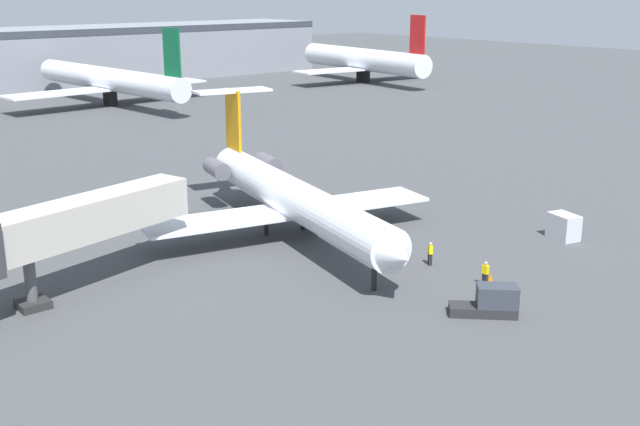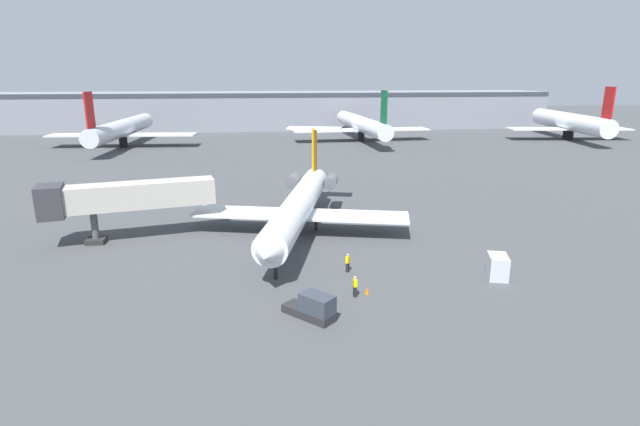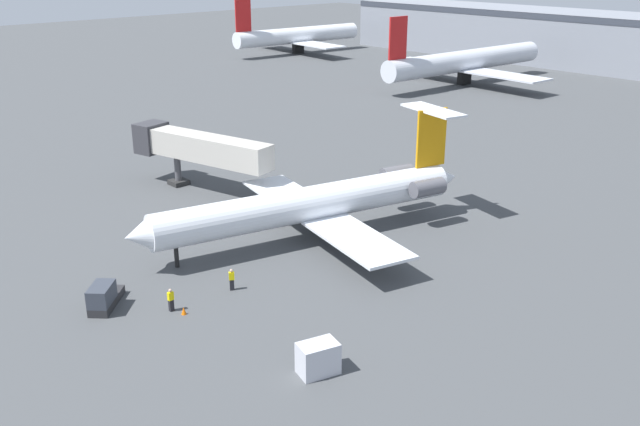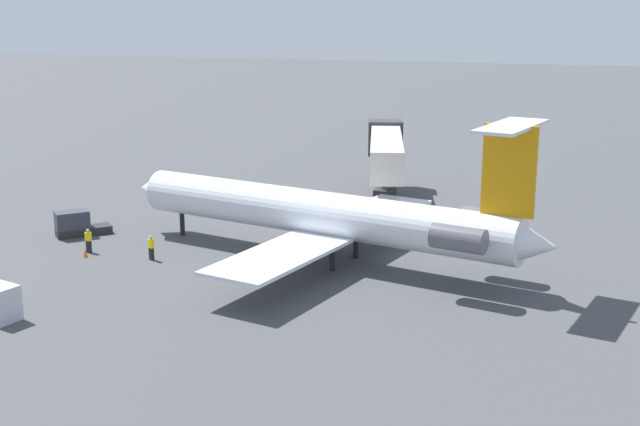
{
  "view_description": "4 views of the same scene",
  "coord_description": "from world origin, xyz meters",
  "px_view_note": "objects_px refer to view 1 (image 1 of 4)",
  "views": [
    {
      "loc": [
        -34.08,
        -46.58,
        18.9
      ],
      "look_at": [
        3.06,
        -3.31,
        2.4
      ],
      "focal_mm": 44.11,
      "sensor_mm": 36.0,
      "label": 1
    },
    {
      "loc": [
        -1.39,
        -52.35,
        16.75
      ],
      "look_at": [
        4.48,
        -1.99,
        2.58
      ],
      "focal_mm": 28.22,
      "sensor_mm": 36.0,
      "label": 2
    },
    {
      "loc": [
        44.6,
        -39.24,
        23.79
      ],
      "look_at": [
        4.18,
        -1.74,
        3.03
      ],
      "focal_mm": 39.58,
      "sensor_mm": 36.0,
      "label": 3
    },
    {
      "loc": [
        53.77,
        14.76,
        16.76
      ],
      "look_at": [
        1.93,
        -1.31,
        3.16
      ],
      "focal_mm": 46.72,
      "sensor_mm": 36.0,
      "label": 4
    }
  ],
  "objects_px": {
    "baggage_tug_lead": "(491,302)",
    "parked_airliner_east_mid": "(364,60)",
    "traffic_cone_near": "(490,277)",
    "ground_crew_marshaller": "(485,274)",
    "parked_airliner_centre": "(110,80)",
    "ground_crew_loader": "(430,254)",
    "regional_jet": "(291,196)",
    "jet_bridge": "(62,226)",
    "cargo_container_uld": "(564,227)"
  },
  "relations": [
    {
      "from": "ground_crew_marshaller",
      "to": "parked_airliner_east_mid",
      "type": "xyz_separation_m",
      "value": [
        72.2,
        87.04,
        3.64
      ]
    },
    {
      "from": "ground_crew_marshaller",
      "to": "parked_airliner_east_mid",
      "type": "distance_m",
      "value": 113.15
    },
    {
      "from": "baggage_tug_lead",
      "to": "regional_jet",
      "type": "bearing_deg",
      "value": 88.32
    },
    {
      "from": "regional_jet",
      "to": "ground_crew_loader",
      "type": "xyz_separation_m",
      "value": [
        3.28,
        -11.54,
        -2.43
      ]
    },
    {
      "from": "regional_jet",
      "to": "cargo_container_uld",
      "type": "height_order",
      "value": "regional_jet"
    },
    {
      "from": "traffic_cone_near",
      "to": "parked_airliner_east_mid",
      "type": "distance_m",
      "value": 112.25
    },
    {
      "from": "cargo_container_uld",
      "to": "traffic_cone_near",
      "type": "height_order",
      "value": "cargo_container_uld"
    },
    {
      "from": "regional_jet",
      "to": "ground_crew_marshaller",
      "type": "xyz_separation_m",
      "value": [
        3.0,
        -16.55,
        -2.43
      ]
    },
    {
      "from": "jet_bridge",
      "to": "parked_airliner_centre",
      "type": "xyz_separation_m",
      "value": [
        39.8,
        74.52,
        -0.41
      ]
    },
    {
      "from": "parked_airliner_centre",
      "to": "parked_airliner_east_mid",
      "type": "distance_m",
      "value": 53.92
    },
    {
      "from": "ground_crew_marshaller",
      "to": "traffic_cone_near",
      "type": "xyz_separation_m",
      "value": [
        1.03,
        0.35,
        -0.58
      ]
    },
    {
      "from": "baggage_tug_lead",
      "to": "parked_airliner_east_mid",
      "type": "height_order",
      "value": "parked_airliner_east_mid"
    },
    {
      "from": "baggage_tug_lead",
      "to": "cargo_container_uld",
      "type": "xyz_separation_m",
      "value": [
        16.21,
        5.52,
        0.15
      ]
    },
    {
      "from": "traffic_cone_near",
      "to": "ground_crew_marshaller",
      "type": "bearing_deg",
      "value": -161.32
    },
    {
      "from": "regional_jet",
      "to": "jet_bridge",
      "type": "distance_m",
      "value": 18.44
    },
    {
      "from": "regional_jet",
      "to": "traffic_cone_near",
      "type": "height_order",
      "value": "regional_jet"
    },
    {
      "from": "regional_jet",
      "to": "baggage_tug_lead",
      "type": "distance_m",
      "value": 19.93
    },
    {
      "from": "regional_jet",
      "to": "ground_crew_loader",
      "type": "relative_size",
      "value": 18.71
    },
    {
      "from": "ground_crew_loader",
      "to": "ground_crew_marshaller",
      "type": "bearing_deg",
      "value": -93.14
    },
    {
      "from": "regional_jet",
      "to": "baggage_tug_lead",
      "type": "xyz_separation_m",
      "value": [
        -0.58,
        -19.77,
        -2.45
      ]
    },
    {
      "from": "parked_airliner_centre",
      "to": "ground_crew_loader",
      "type": "bearing_deg",
      "value": -101.94
    },
    {
      "from": "ground_crew_loader",
      "to": "baggage_tug_lead",
      "type": "bearing_deg",
      "value": -115.09
    },
    {
      "from": "regional_jet",
      "to": "parked_airliner_east_mid",
      "type": "xyz_separation_m",
      "value": [
        75.2,
        70.5,
        1.22
      ]
    },
    {
      "from": "ground_crew_marshaller",
      "to": "ground_crew_loader",
      "type": "bearing_deg",
      "value": 86.86
    },
    {
      "from": "traffic_cone_near",
      "to": "parked_airliner_centre",
      "type": "xyz_separation_m",
      "value": [
        17.38,
        90.4,
        3.89
      ]
    },
    {
      "from": "regional_jet",
      "to": "ground_crew_marshaller",
      "type": "relative_size",
      "value": 18.71
    },
    {
      "from": "cargo_container_uld",
      "to": "parked_airliner_east_mid",
      "type": "distance_m",
      "value": 103.64
    },
    {
      "from": "baggage_tug_lead",
      "to": "parked_airliner_centre",
      "type": "distance_m",
      "value": 96.57
    },
    {
      "from": "traffic_cone_near",
      "to": "parked_airliner_centre",
      "type": "height_order",
      "value": "parked_airliner_centre"
    },
    {
      "from": "ground_crew_marshaller",
      "to": "ground_crew_loader",
      "type": "distance_m",
      "value": 5.02
    },
    {
      "from": "ground_crew_loader",
      "to": "parked_airliner_east_mid",
      "type": "relative_size",
      "value": 0.05
    },
    {
      "from": "ground_crew_marshaller",
      "to": "cargo_container_uld",
      "type": "height_order",
      "value": "cargo_container_uld"
    },
    {
      "from": "traffic_cone_near",
      "to": "parked_airliner_east_mid",
      "type": "bearing_deg",
      "value": 50.62
    },
    {
      "from": "jet_bridge",
      "to": "ground_crew_marshaller",
      "type": "relative_size",
      "value": 10.13
    },
    {
      "from": "baggage_tug_lead",
      "to": "parked_airliner_centre",
      "type": "bearing_deg",
      "value": 76.83
    },
    {
      "from": "ground_crew_marshaller",
      "to": "jet_bridge",
      "type": "bearing_deg",
      "value": 142.82
    },
    {
      "from": "ground_crew_marshaller",
      "to": "traffic_cone_near",
      "type": "height_order",
      "value": "ground_crew_marshaller"
    },
    {
      "from": "parked_airliner_east_mid",
      "to": "regional_jet",
      "type": "bearing_deg",
      "value": -136.85
    },
    {
      "from": "regional_jet",
      "to": "jet_bridge",
      "type": "height_order",
      "value": "regional_jet"
    },
    {
      "from": "ground_crew_loader",
      "to": "traffic_cone_near",
      "type": "height_order",
      "value": "ground_crew_loader"
    },
    {
      "from": "jet_bridge",
      "to": "baggage_tug_lead",
      "type": "xyz_separation_m",
      "value": [
        17.81,
        -19.45,
        -3.74
      ]
    },
    {
      "from": "regional_jet",
      "to": "ground_crew_marshaller",
      "type": "distance_m",
      "value": 16.99
    },
    {
      "from": "jet_bridge",
      "to": "cargo_container_uld",
      "type": "height_order",
      "value": "jet_bridge"
    },
    {
      "from": "ground_crew_marshaller",
      "to": "parked_airliner_centre",
      "type": "bearing_deg",
      "value": 78.53
    },
    {
      "from": "regional_jet",
      "to": "cargo_container_uld",
      "type": "xyz_separation_m",
      "value": [
        15.63,
        -14.25,
        -2.29
      ]
    },
    {
      "from": "parked_airliner_east_mid",
      "to": "cargo_container_uld",
      "type": "bearing_deg",
      "value": -125.1
    },
    {
      "from": "ground_crew_marshaller",
      "to": "parked_airliner_centre",
      "type": "distance_m",
      "value": 92.66
    },
    {
      "from": "jet_bridge",
      "to": "parked_airliner_east_mid",
      "type": "xyz_separation_m",
      "value": [
        93.6,
        70.82,
        -0.08
      ]
    },
    {
      "from": "traffic_cone_near",
      "to": "baggage_tug_lead",
      "type": "bearing_deg",
      "value": -142.24
    },
    {
      "from": "regional_jet",
      "to": "ground_crew_marshaller",
      "type": "height_order",
      "value": "regional_jet"
    }
  ]
}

